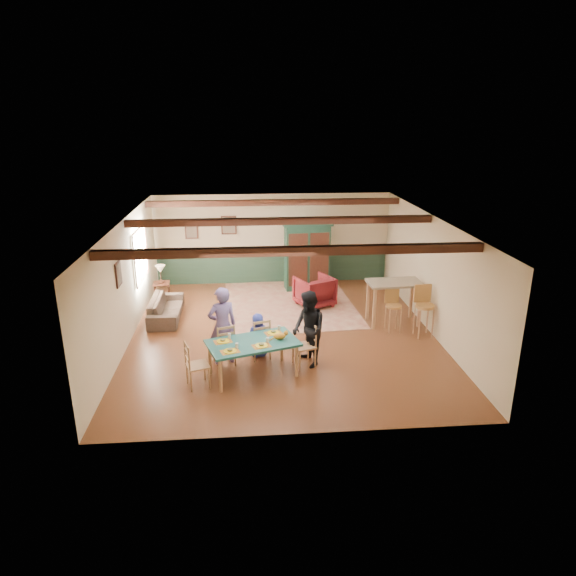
{
  "coord_description": "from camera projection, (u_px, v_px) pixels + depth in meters",
  "views": [
    {
      "loc": [
        -0.81,
        -11.06,
        4.89
      ],
      "look_at": [
        0.12,
        -0.04,
        1.15
      ],
      "focal_mm": 32.0,
      "sensor_mm": 36.0,
      "label": 1
    }
  ],
  "objects": [
    {
      "name": "picture_back_a",
      "position": [
        229.0,
        225.0,
        15.14
      ],
      "size": [
        0.45,
        0.04,
        0.55
      ],
      "primitive_type": null,
      "color": "gray",
      "rests_on": "wall_back"
    },
    {
      "name": "ceiling_beam_back",
      "position": [
        274.0,
        202.0,
        14.07
      ],
      "size": [
        6.95,
        0.16,
        0.16
      ],
      "primitive_type": "cube",
      "color": "black",
      "rests_on": "ceiling"
    },
    {
      "name": "sofa",
      "position": [
        166.0,
        308.0,
        12.93
      ],
      "size": [
        0.72,
        1.84,
        0.54
      ],
      "primitive_type": "imported",
      "rotation": [
        0.0,
        0.0,
        1.58
      ],
      "color": "#3D2F26",
      "rests_on": "floor"
    },
    {
      "name": "picture_left_wall",
      "position": [
        119.0,
        274.0,
        10.67
      ],
      "size": [
        0.04,
        0.42,
        0.52
      ],
      "primitive_type": null,
      "color": "gray",
      "rests_on": "wall_left"
    },
    {
      "name": "floor",
      "position": [
        283.0,
        334.0,
        12.07
      ],
      "size": [
        8.0,
        8.0,
        0.0
      ],
      "primitive_type": "plane",
      "color": "#582C19",
      "rests_on": "ground"
    },
    {
      "name": "dining_chair_end_left",
      "position": [
        197.0,
        364.0,
        9.61
      ],
      "size": [
        0.52,
        0.51,
        0.91
      ],
      "primitive_type": null,
      "rotation": [
        0.0,
        0.0,
        1.88
      ],
      "color": "tan",
      "rests_on": "floor"
    },
    {
      "name": "wainscot_back",
      "position": [
        273.0,
        268.0,
        15.68
      ],
      "size": [
        6.95,
        0.03,
        0.9
      ],
      "primitive_type": "cube",
      "color": "#1F392A",
      "rests_on": "floor"
    },
    {
      "name": "area_rug",
      "position": [
        290.0,
        304.0,
        13.98
      ],
      "size": [
        3.6,
        4.19,
        0.01
      ],
      "primitive_type": "cube",
      "rotation": [
        0.0,
        0.0,
        0.06
      ],
      "color": "beige",
      "rests_on": "floor"
    },
    {
      "name": "person_woman",
      "position": [
        309.0,
        329.0,
        10.34
      ],
      "size": [
        0.8,
        0.91,
        1.58
      ],
      "primitive_type": "imported",
      "rotation": [
        0.0,
        0.0,
        -1.26
      ],
      "color": "black",
      "rests_on": "floor"
    },
    {
      "name": "wall_right",
      "position": [
        433.0,
        275.0,
        11.92
      ],
      "size": [
        0.02,
        8.0,
        2.7
      ],
      "primitive_type": "cube",
      "color": "beige",
      "rests_on": "floor"
    },
    {
      "name": "dining_chair_end_right",
      "position": [
        304.0,
        345.0,
        10.42
      ],
      "size": [
        0.52,
        0.51,
        0.91
      ],
      "primitive_type": null,
      "rotation": [
        0.0,
        0.0,
        -1.26
      ],
      "color": "tan",
      "rests_on": "floor"
    },
    {
      "name": "place_setting_near_center",
      "position": [
        261.0,
        344.0,
        9.74
      ],
      "size": [
        0.45,
        0.39,
        0.11
      ],
      "primitive_type": null,
      "rotation": [
        0.0,
        0.0,
        0.31
      ],
      "color": "yellow",
      "rests_on": "dining_table"
    },
    {
      "name": "place_setting_far_left",
      "position": [
        223.0,
        339.0,
        9.93
      ],
      "size": [
        0.45,
        0.39,
        0.11
      ],
      "primitive_type": null,
      "rotation": [
        0.0,
        0.0,
        0.31
      ],
      "color": "yellow",
      "rests_on": "dining_table"
    },
    {
      "name": "armchair",
      "position": [
        314.0,
        291.0,
        13.73
      ],
      "size": [
        1.18,
        1.19,
        0.82
      ],
      "primitive_type": "imported",
      "rotation": [
        0.0,
        0.0,
        -2.7
      ],
      "color": "#420D13",
      "rests_on": "floor"
    },
    {
      "name": "dining_table",
      "position": [
        253.0,
        359.0,
        10.04
      ],
      "size": [
        1.93,
        1.44,
        0.72
      ],
      "primitive_type": null,
      "rotation": [
        0.0,
        0.0,
        0.31
      ],
      "color": "#1C5A57",
      "rests_on": "floor"
    },
    {
      "name": "place_setting_near_left",
      "position": [
        230.0,
        349.0,
        9.51
      ],
      "size": [
        0.45,
        0.39,
        0.11
      ],
      "primitive_type": null,
      "rotation": [
        0.0,
        0.0,
        0.31
      ],
      "color": "yellow",
      "rests_on": "dining_table"
    },
    {
      "name": "person_man",
      "position": [
        222.0,
        326.0,
        10.42
      ],
      "size": [
        0.69,
        0.56,
        1.65
      ],
      "primitive_type": "imported",
      "rotation": [
        0.0,
        0.0,
        3.46
      ],
      "color": "#705C9E",
      "rests_on": "floor"
    },
    {
      "name": "bar_stool_left",
      "position": [
        394.0,
        311.0,
        12.05
      ],
      "size": [
        0.4,
        0.44,
        1.04
      ],
      "primitive_type": null,
      "rotation": [
        0.0,
        0.0,
        0.09
      ],
      "color": "#BD8849",
      "rests_on": "floor"
    },
    {
      "name": "cat",
      "position": [
        280.0,
        336.0,
        10.01
      ],
      "size": [
        0.37,
        0.23,
        0.17
      ],
      "primitive_type": null,
      "rotation": [
        0.0,
        0.0,
        0.31
      ],
      "color": "orange",
      "rests_on": "dining_table"
    },
    {
      "name": "ceiling",
      "position": [
        282.0,
        221.0,
        11.21
      ],
      "size": [
        7.0,
        8.0,
        0.02
      ],
      "primitive_type": "cube",
      "color": "white",
      "rests_on": "wall_back"
    },
    {
      "name": "window_left",
      "position": [
        140.0,
        255.0,
        12.9
      ],
      "size": [
        0.06,
        1.6,
        1.3
      ],
      "primitive_type": null,
      "color": "white",
      "rests_on": "wall_left"
    },
    {
      "name": "person_child",
      "position": [
        258.0,
        335.0,
        10.81
      ],
      "size": [
        0.54,
        0.44,
        0.96
      ],
      "primitive_type": "imported",
      "rotation": [
        0.0,
        0.0,
        3.46
      ],
      "color": "#2A39A8",
      "rests_on": "floor"
    },
    {
      "name": "ceiling_beam_mid",
      "position": [
        281.0,
        221.0,
        11.61
      ],
      "size": [
        6.95,
        0.16,
        0.16
      ],
      "primitive_type": "cube",
      "color": "black",
      "rests_on": "ceiling"
    },
    {
      "name": "dining_chair_far_right",
      "position": [
        259.0,
        338.0,
        10.75
      ],
      "size": [
        0.51,
        0.52,
        0.91
      ],
      "primitive_type": null,
      "rotation": [
        0.0,
        0.0,
        3.46
      ],
      "color": "tan",
      "rests_on": "floor"
    },
    {
      "name": "counter_table",
      "position": [
        393.0,
        303.0,
        12.52
      ],
      "size": [
        1.32,
        0.8,
        1.08
      ],
      "primitive_type": null,
      "rotation": [
        0.0,
        0.0,
        0.04
      ],
      "color": "tan",
      "rests_on": "floor"
    },
    {
      "name": "wall_back",
      "position": [
        273.0,
        239.0,
        15.41
      ],
      "size": [
        7.0,
        0.02,
        2.7
      ],
      "primitive_type": "cube",
      "color": "beige",
      "rests_on": "floor"
    },
    {
      "name": "armoire",
      "position": [
        307.0,
        256.0,
        14.91
      ],
      "size": [
        1.46,
        0.68,
        2.0
      ],
      "primitive_type": "cube",
      "rotation": [
        0.0,
        0.0,
        0.08
      ],
      "color": "#143326",
      "rests_on": "floor"
    },
    {
      "name": "ceiling_beam_front",
      "position": [
        292.0,
        251.0,
        9.06
      ],
      "size": [
        6.95,
        0.16,
        0.16
      ],
      "primitive_type": "cube",
      "color": "black",
      "rests_on": "ceiling"
    },
    {
      "name": "bar_stool_right",
      "position": [
        424.0,
        312.0,
        11.77
      ],
      "size": [
        0.45,
        0.49,
        1.2
      ],
      "primitive_type": null,
      "rotation": [
        0.0,
        0.0,
        0.04
      ],
      "color": "#BD8849",
      "rests_on": "floor"
    },
    {
      "name": "place_setting_far_right",
      "position": [
        273.0,
        331.0,
        10.31
      ],
      "size": [
        0.45,
        0.39,
        0.11
      ],
      "primitive_type": null,
      "rotation": [
        0.0,
        0.0,
        0.31
      ],
      "color": "yellow",
      "rests_on": "dining_table"
    },
    {
      "name": "wall_left",
      "position": [
        125.0,
        283.0,
        11.36
      ],
      "size": [
        0.02,
        8.0,
        2.7
      ],
      "primitive_type": "cube",
      "color": "beige",
      "rests_on": "floor"
    },
    {
      "name": "picture_back_b",
      "position": [
        191.0,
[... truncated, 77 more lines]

